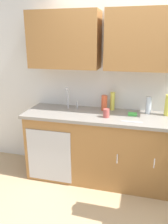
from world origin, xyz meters
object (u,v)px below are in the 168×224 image
bottle_soap (149,105)px  knife_on_counter (132,122)px  sink (68,112)px  sponge (133,114)px  bottle_dish_liquid (112,101)px  bottle_water_short (168,105)px  cup_by_sink (106,113)px  bottle_water_tall (104,103)px

bottle_soap → knife_on_counter: bearing=-116.6°
sink → sponge: size_ratio=4.55×
sink → bottle_soap: (1.04, 0.16, 0.13)m
bottle_soap → bottle_dish_liquid: bottle_dish_liquid is taller
bottle_water_short → cup_by_sink: bottle_water_short is taller
knife_on_counter → sponge: 0.25m
sponge → bottle_soap: bearing=31.8°
cup_by_sink → sponge: 0.35m
bottle_soap → bottle_dish_liquid: (-0.47, 0.05, 0.01)m
bottle_water_short → cup_by_sink: (-0.74, -0.26, -0.08)m
bottle_soap → bottle_dish_liquid: 0.47m
bottle_soap → bottle_water_tall: size_ratio=1.08×
bottle_soap → sponge: bottle_soap is taller
bottle_water_short → knife_on_counter: bottle_water_short is taller
bottle_dish_liquid → knife_on_counter: bottle_dish_liquid is taller
sink → bottle_soap: bearing=8.9°
sink → bottle_dish_liquid: 0.62m
bottle_water_short → bottle_soap: bearing=176.3°
bottle_dish_liquid → bottle_water_short: bearing=-5.1°
sink → bottle_water_tall: bearing=19.3°
bottle_water_short → sponge: 0.45m
bottle_soap → cup_by_sink: (-0.51, -0.28, -0.06)m
cup_by_sink → bottle_soap: bearing=28.7°
cup_by_sink → knife_on_counter: cup_by_sink is taller
sink → bottle_dish_liquid: (0.57, 0.21, 0.14)m
bottle_soap → knife_on_counter: 0.43m
bottle_water_short → knife_on_counter: 0.56m
bottle_water_tall → cup_by_sink: 0.29m
knife_on_counter → bottle_dish_liquid: bearing=-56.7°
bottle_water_tall → bottle_dish_liquid: size_ratio=0.85×
bottle_water_tall → knife_on_counter: size_ratio=0.87×
sink → bottle_water_short: size_ratio=1.87×
bottle_dish_liquid → sponge: 0.34m
bottle_soap → sponge: bearing=-148.2°
knife_on_counter → sponge: size_ratio=2.18×
bottle_soap → bottle_water_tall: 0.58m
sink → knife_on_counter: (0.86, -0.21, 0.02)m
bottle_water_tall → knife_on_counter: bottle_water_tall is taller
sink → bottle_water_tall: size_ratio=2.39×
bottle_water_tall → cup_by_sink: (0.07, -0.28, -0.05)m
sink → cup_by_sink: (0.54, -0.11, 0.07)m
bottle_water_short → cup_by_sink: 0.79m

